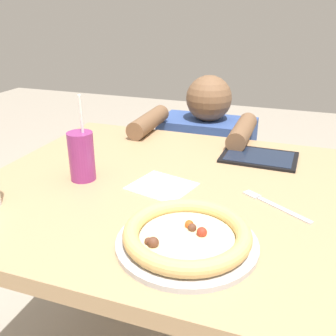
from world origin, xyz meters
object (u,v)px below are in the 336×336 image
object	(u,v)px
drink_cup_colored	(82,156)
tablet	(259,157)
pizza_near	(187,236)
fork	(273,204)
diner_seated	(205,189)

from	to	relation	value
drink_cup_colored	tablet	size ratio (longest dim) A/B	1.01
pizza_near	drink_cup_colored	bearing A→B (deg)	150.15
fork	tablet	xyz separation A→B (m)	(-0.07, 0.31, 0.00)
drink_cup_colored	diner_seated	distance (m)	0.84
pizza_near	tablet	size ratio (longest dim) A/B	1.21
pizza_near	fork	xyz separation A→B (m)	(0.15, 0.24, -0.02)
tablet	diner_seated	world-z (taller)	diner_seated
tablet	pizza_near	bearing A→B (deg)	-98.36
tablet	diner_seated	distance (m)	0.58
pizza_near	diner_seated	xyz separation A→B (m)	(-0.19, 0.93, -0.36)
fork	diner_seated	size ratio (longest dim) A/B	0.19
pizza_near	drink_cup_colored	xyz separation A→B (m)	(-0.38, 0.22, 0.05)
drink_cup_colored	tablet	world-z (taller)	drink_cup_colored
tablet	diner_seated	size ratio (longest dim) A/B	0.26
pizza_near	diner_seated	world-z (taller)	diner_seated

